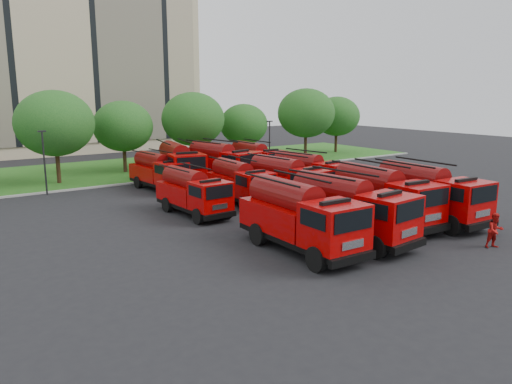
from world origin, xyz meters
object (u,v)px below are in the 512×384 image
(firefighter_5, at_px, (373,190))
(firefighter_0, at_px, (403,232))
(fire_truck_5, at_px, (239,182))
(firefighter_2, at_px, (440,214))
(fire_truck_0, at_px, (300,217))
(fire_truck_3, at_px, (428,194))
(fire_truck_10, at_px, (221,163))
(firefighter_1, at_px, (494,248))
(fire_truck_4, at_px, (193,192))
(fire_truck_6, at_px, (287,181))
(firefighter_3, at_px, (452,222))
(fire_truck_9, at_px, (179,165))
(fire_truck_11, at_px, (256,160))
(fire_truck_1, at_px, (348,209))
(fire_truck_2, at_px, (382,197))
(firefighter_4, at_px, (221,217))
(fire_truck_7, at_px, (309,174))
(fire_truck_8, at_px, (159,172))

(firefighter_5, bearing_deg, firefighter_0, 73.12)
(fire_truck_5, xyz_separation_m, firefighter_2, (9.24, -10.59, -1.54))
(fire_truck_0, xyz_separation_m, fire_truck_3, (10.33, -0.09, 0.00))
(fire_truck_10, distance_m, firefighter_1, 24.53)
(fire_truck_4, distance_m, fire_truck_10, 11.56)
(fire_truck_6, height_order, firefighter_3, fire_truck_6)
(fire_truck_9, relative_size, firefighter_0, 5.17)
(fire_truck_6, relative_size, fire_truck_11, 1.06)
(fire_truck_1, xyz_separation_m, fire_truck_5, (0.37, 11.42, -0.25))
(fire_truck_9, bearing_deg, fire_truck_5, -75.39)
(fire_truck_2, distance_m, firefighter_3, 5.03)
(fire_truck_4, relative_size, firefighter_4, 3.99)
(fire_truck_1, distance_m, fire_truck_7, 12.98)
(fire_truck_6, distance_m, firefighter_0, 10.02)
(fire_truck_10, bearing_deg, firefighter_0, -97.68)
(fire_truck_4, bearing_deg, fire_truck_10, 47.09)
(firefighter_0, xyz_separation_m, firefighter_5, (8.11, 9.61, 0.00))
(firefighter_0, bearing_deg, fire_truck_11, 74.44)
(firefighter_5, bearing_deg, firefighter_3, 92.46)
(fire_truck_6, xyz_separation_m, fire_truck_8, (-5.49, 10.33, -0.17))
(fire_truck_5, height_order, fire_truck_7, fire_truck_7)
(firefighter_5, bearing_deg, firefighter_2, 96.42)
(fire_truck_1, height_order, fire_truck_6, fire_truck_1)
(fire_truck_0, height_order, fire_truck_3, fire_truck_3)
(fire_truck_3, height_order, fire_truck_5, fire_truck_3)
(fire_truck_2, distance_m, fire_truck_6, 8.06)
(fire_truck_10, xyz_separation_m, firefighter_3, (4.94, -20.02, -1.81))
(fire_truck_2, height_order, firefighter_1, fire_truck_2)
(fire_truck_6, bearing_deg, fire_truck_10, 83.16)
(firefighter_3, distance_m, firefighter_5, 10.60)
(fire_truck_3, distance_m, firefighter_4, 13.22)
(fire_truck_0, height_order, fire_truck_2, fire_truck_0)
(fire_truck_7, height_order, fire_truck_11, fire_truck_11)
(firefighter_1, bearing_deg, firefighter_2, 77.32)
(fire_truck_4, relative_size, fire_truck_11, 0.94)
(fire_truck_4, bearing_deg, firefighter_5, -7.27)
(fire_truck_6, height_order, firefighter_5, fire_truck_6)
(firefighter_5, bearing_deg, fire_truck_6, 21.85)
(firefighter_0, bearing_deg, fire_truck_10, 86.87)
(fire_truck_3, height_order, fire_truck_11, fire_truck_3)
(fire_truck_10, bearing_deg, firefighter_5, -58.69)
(fire_truck_2, height_order, fire_truck_11, fire_truck_2)
(fire_truck_3, height_order, firefighter_3, fire_truck_3)
(firefighter_1, xyz_separation_m, firefighter_5, (6.56, 14.25, 0.00))
(fire_truck_8, bearing_deg, fire_truck_11, -1.92)
(fire_truck_4, relative_size, firefighter_5, 3.39)
(fire_truck_8, xyz_separation_m, fire_truck_10, (5.77, -0.43, 0.29))
(fire_truck_8, bearing_deg, firefighter_4, -97.87)
(fire_truck_3, xyz_separation_m, fire_truck_6, (-4.01, 9.06, -0.11))
(fire_truck_6, relative_size, firefighter_4, 4.51)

